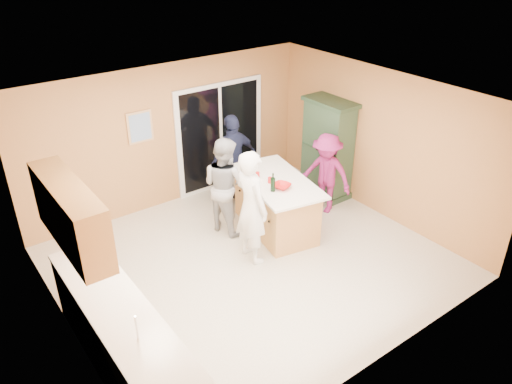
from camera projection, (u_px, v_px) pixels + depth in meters
floor at (252, 262)px, 7.78m from camera, size 5.50×5.50×0.00m
ceiling at (251, 101)px, 6.54m from camera, size 5.50×5.00×0.10m
wall_back at (170, 136)px, 8.93m from camera, size 5.50×0.10×2.60m
wall_front at (388, 275)px, 5.40m from camera, size 5.50×0.10×2.60m
wall_left at (58, 255)px, 5.72m from camera, size 0.10×5.00×2.60m
wall_right at (380, 144)px, 8.60m from camera, size 0.10×5.00×2.60m
left_cabinet_run at (130, 352)px, 5.54m from camera, size 0.65×3.05×1.24m
upper_cabinets at (71, 215)px, 5.40m from camera, size 0.35×1.60×0.75m
sliding_door at (220, 136)px, 9.57m from camera, size 1.90×0.07×2.10m
framed_picture at (140, 127)px, 8.48m from camera, size 0.46×0.04×0.56m
kitchen_island at (276, 206)px, 8.43m from camera, size 1.29×1.94×0.94m
green_hutch at (327, 149)px, 9.36m from camera, size 0.54×1.02×1.87m
woman_white at (251, 207)px, 7.46m from camera, size 0.45×0.67×1.83m
woman_grey at (225, 185)px, 8.26m from camera, size 0.81×0.94×1.67m
woman_navy at (233, 160)px, 9.08m from camera, size 1.04×0.50×1.72m
woman_magenta at (326, 174)px, 8.84m from camera, size 0.85×1.09×1.49m
serving_bowl at (282, 186)px, 7.92m from camera, size 0.35×0.35×0.07m
tulip_vase at (72, 237)px, 6.33m from camera, size 0.22×0.15×0.41m
tumbler_near at (270, 180)px, 8.08m from camera, size 0.09×0.09×0.10m
tumbler_far at (258, 175)px, 8.24m from camera, size 0.09×0.09×0.10m
wine_bottle at (273, 184)px, 7.79m from camera, size 0.07×0.07×0.31m
white_plate at (267, 177)px, 8.26m from camera, size 0.24×0.24×0.01m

